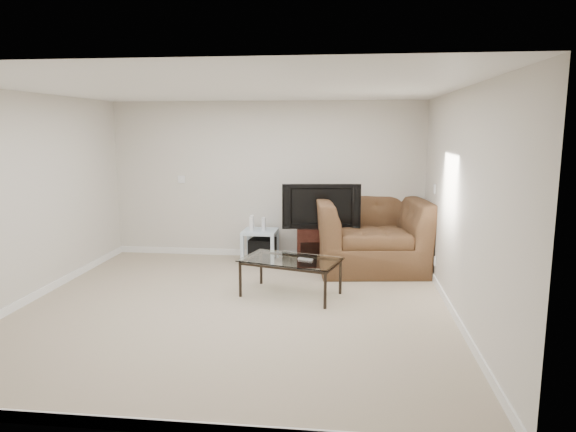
# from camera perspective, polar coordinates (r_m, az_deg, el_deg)

# --- Properties ---
(floor) EXTENTS (5.00, 5.00, 0.00)m
(floor) POSITION_cam_1_polar(r_m,az_deg,el_deg) (6.12, -6.04, -10.17)
(floor) COLOR tan
(floor) RESTS_ON ground
(ceiling) EXTENTS (5.00, 5.00, 0.00)m
(ceiling) POSITION_cam_1_polar(r_m,az_deg,el_deg) (5.77, -6.50, 13.89)
(ceiling) COLOR white
(ceiling) RESTS_ON ground
(wall_back) EXTENTS (5.00, 0.02, 2.50)m
(wall_back) POSITION_cam_1_polar(r_m,az_deg,el_deg) (8.25, -2.43, 3.99)
(wall_back) COLOR silver
(wall_back) RESTS_ON ground
(wall_left) EXTENTS (0.02, 5.00, 2.50)m
(wall_left) POSITION_cam_1_polar(r_m,az_deg,el_deg) (6.81, -27.24, 1.69)
(wall_left) COLOR silver
(wall_left) RESTS_ON ground
(wall_right) EXTENTS (0.02, 5.00, 2.50)m
(wall_right) POSITION_cam_1_polar(r_m,az_deg,el_deg) (5.80, 18.61, 1.03)
(wall_right) COLOR silver
(wall_right) RESTS_ON ground
(plate_back) EXTENTS (0.12, 0.02, 0.12)m
(plate_back) POSITION_cam_1_polar(r_m,az_deg,el_deg) (8.57, -11.75, 4.01)
(plate_back) COLOR white
(plate_back) RESTS_ON wall_back
(plate_right_switch) EXTENTS (0.02, 0.09, 0.13)m
(plate_right_switch) POSITION_cam_1_polar(r_m,az_deg,el_deg) (7.35, 15.97, 2.91)
(plate_right_switch) COLOR white
(plate_right_switch) RESTS_ON wall_right
(plate_right_outlet) EXTENTS (0.02, 0.08, 0.12)m
(plate_right_outlet) POSITION_cam_1_polar(r_m,az_deg,el_deg) (7.23, 16.00, -4.86)
(plate_right_outlet) COLOR white
(plate_right_outlet) RESTS_ON wall_right
(tv_stand) EXTENTS (0.76, 0.57, 0.60)m
(tv_stand) POSITION_cam_1_polar(r_m,az_deg,el_deg) (7.87, 3.61, -3.34)
(tv_stand) COLOR black
(tv_stand) RESTS_ON floor
(dvd_player) EXTENTS (0.40, 0.30, 0.05)m
(dvd_player) POSITION_cam_1_polar(r_m,az_deg,el_deg) (7.79, 3.64, -1.98)
(dvd_player) COLOR black
(dvd_player) RESTS_ON tv_stand
(television) EXTENTS (1.10, 0.34, 0.67)m
(television) POSITION_cam_1_polar(r_m,az_deg,el_deg) (7.72, 3.67, 1.20)
(television) COLOR black
(television) RESTS_ON tv_stand
(side_table) EXTENTS (0.53, 0.53, 0.50)m
(side_table) POSITION_cam_1_polar(r_m,az_deg,el_deg) (8.08, -3.11, -3.33)
(side_table) COLOR silver
(side_table) RESTS_ON floor
(subwoofer) EXTENTS (0.41, 0.41, 0.37)m
(subwoofer) POSITION_cam_1_polar(r_m,az_deg,el_deg) (8.11, -2.86, -3.81)
(subwoofer) COLOR black
(subwoofer) RESTS_ON floor
(game_console) EXTENTS (0.06, 0.17, 0.23)m
(game_console) POSITION_cam_1_polar(r_m,az_deg,el_deg) (8.01, -4.05, -0.78)
(game_console) COLOR white
(game_console) RESTS_ON side_table
(game_case) EXTENTS (0.06, 0.15, 0.20)m
(game_case) POSITION_cam_1_polar(r_m,az_deg,el_deg) (7.97, -2.72, -0.93)
(game_case) COLOR silver
(game_case) RESTS_ON side_table
(recliner) EXTENTS (1.73, 1.24, 1.41)m
(recliner) POSITION_cam_1_polar(r_m,az_deg,el_deg) (7.69, 9.16, -0.67)
(recliner) COLOR brown
(recliner) RESTS_ON floor
(coffee_table) EXTENTS (1.34, 0.99, 0.47)m
(coffee_table) POSITION_cam_1_polar(r_m,az_deg,el_deg) (6.46, 0.31, -6.82)
(coffee_table) COLOR black
(coffee_table) RESTS_ON floor
(remote) EXTENTS (0.19, 0.11, 0.02)m
(remote) POSITION_cam_1_polar(r_m,az_deg,el_deg) (6.35, 1.94, -4.81)
(remote) COLOR #B2B2B7
(remote) RESTS_ON coffee_table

